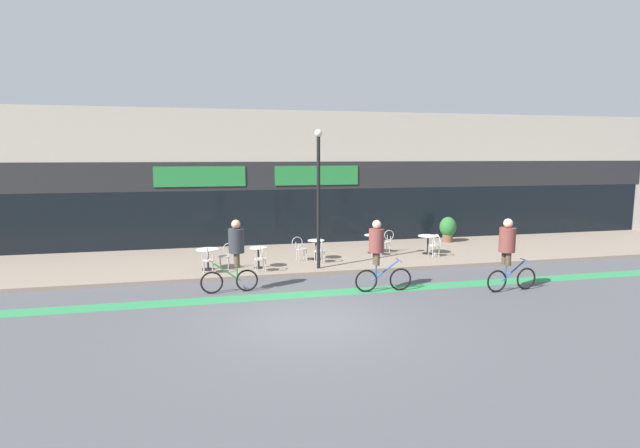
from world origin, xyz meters
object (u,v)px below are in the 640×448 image
cafe_chair_4_near (435,244)px  cyclist_1 (508,248)px  cafe_chair_1_near (261,257)px  cafe_chair_2_side (300,247)px  bistro_table_0 (208,255)px  cyclist_2 (235,249)px  planter_pot (448,228)px  cyclist_0 (378,250)px  cafe_chair_3_near (377,243)px  lamp_post (318,188)px  bistro_table_3 (372,240)px  cafe_chair_0_side (226,254)px  bistro_table_2 (316,246)px  bistro_table_1 (258,254)px  cafe_chair_0_near (208,258)px  bistro_table_4 (428,241)px  cafe_chair_2_near (320,249)px  cafe_chair_3_side (387,240)px

cafe_chair_4_near → cyclist_1: (0.05, -4.60, 0.66)m
cafe_chair_1_near → cafe_chair_2_side: 2.21m
bistro_table_0 → cyclist_2: 2.80m
planter_pot → cyclist_0: cyclist_0 is taller
cyclist_1 → cyclist_2: cyclist_1 is taller
cafe_chair_2_side → cafe_chair_3_near: (3.09, 0.14, 0.00)m
lamp_post → bistro_table_3: bearing=38.7°
cafe_chair_0_side → lamp_post: (3.10, -0.63, 2.24)m
bistro_table_2 → cafe_chair_2_side: 0.63m
cyclist_0 → cyclist_1: size_ratio=0.98×
cafe_chair_3_near → cafe_chair_0_side: bearing=96.7°
bistro_table_1 → bistro_table_3: (4.71, 1.66, 0.01)m
bistro_table_0 → cafe_chair_0_near: 0.63m
cyclist_1 → cafe_chair_1_near: bearing=148.2°
bistro_table_1 → cafe_chair_0_near: cafe_chair_0_near is taller
cafe_chair_1_near → planter_pot: bearing=-73.1°
planter_pot → lamp_post: lamp_post is taller
bistro_table_4 → cyclist_2: (-7.76, -3.47, 0.63)m
bistro_table_4 → bistro_table_0: bearing=-174.3°
bistro_table_4 → cafe_chair_3_near: size_ratio=0.88×
cafe_chair_2_near → lamp_post: lamp_post is taller
bistro_table_3 → cafe_chair_0_near: 6.77m
cafe_chair_2_side → cafe_chair_4_near: size_ratio=1.00×
bistro_table_1 → cafe_chair_1_near: 0.63m
bistro_table_3 → cafe_chair_3_near: 0.63m
cafe_chair_1_near → cafe_chair_2_near: 2.42m
cafe_chair_2_side → planter_pot: 7.66m
cafe_chair_0_near → cafe_chair_0_side: same height
bistro_table_1 → cafe_chair_2_near: cafe_chair_2_near is taller
bistro_table_1 → cafe_chair_1_near: bearing=-89.1°
cafe_chair_0_side → cyclist_2: 2.69m
planter_pot → lamp_post: 8.15m
cafe_chair_4_near → lamp_post: bearing=93.3°
cafe_chair_1_near → cafe_chair_0_near: bearing=78.1°
cafe_chair_0_near → planter_pot: planter_pot is taller
cafe_chair_3_near → bistro_table_0: bearing=95.7°
bistro_table_3 → cafe_chair_3_near: bearing=-89.7°
bistro_table_0 → lamp_post: bearing=-9.7°
cafe_chair_3_side → bistro_table_0: bearing=10.9°
bistro_table_2 → cafe_chair_2_side: (-0.63, -0.01, -0.01)m
bistro_table_1 → planter_pot: planter_pot is taller
bistro_table_3 → cafe_chair_0_near: size_ratio=0.82×
bistro_table_2 → cafe_chair_3_near: cafe_chair_3_near is taller
bistro_table_2 → cafe_chair_3_side: cafe_chair_3_side is taller
bistro_table_2 → lamp_post: 2.65m
bistro_table_0 → cafe_chair_3_near: size_ratio=0.86×
planter_pot → cafe_chair_4_near: bearing=-124.9°
bistro_table_3 → cafe_chair_0_side: cafe_chair_0_side is taller
cafe_chair_2_near → cafe_chair_3_side: (3.08, 1.39, 0.00)m
cyclist_0 → cyclist_2: cyclist_2 is taller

